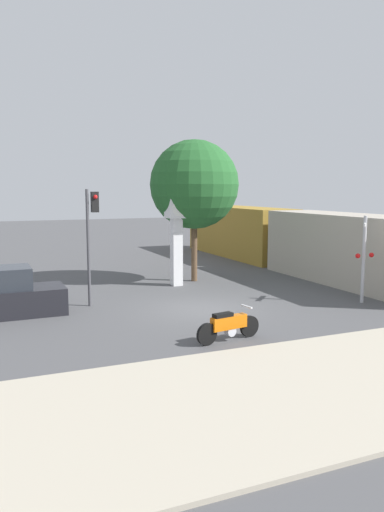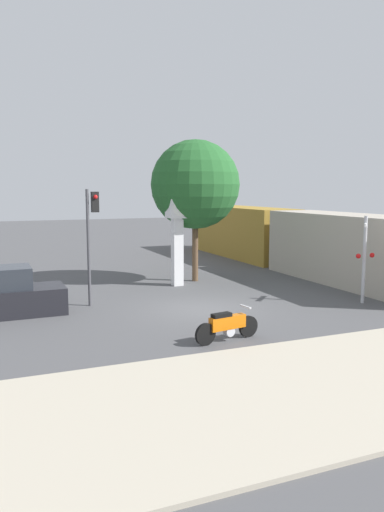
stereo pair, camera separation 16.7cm
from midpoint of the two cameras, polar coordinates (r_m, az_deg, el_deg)
The scene contains 9 objects.
ground_plane at distance 19.45m, azimuth 1.45°, elevation -6.06°, with size 120.00×120.00×0.00m, color #4C4C4F.
sidewalk_strip at distance 12.83m, azimuth 16.73°, elevation -13.49°, with size 36.00×6.00×0.10m.
motorcycle at distance 15.37m, azimuth 4.37°, elevation -7.93°, with size 2.28×0.61×1.01m.
clock_tower at distance 23.76m, azimuth -1.51°, elevation 3.50°, with size 1.09×1.09×4.36m.
freight_train at distance 29.99m, azimuth 10.98°, elevation 1.93°, with size 2.80×22.42×3.40m.
traffic_light at distance 19.92m, azimuth -11.18°, elevation 3.31°, with size 0.50×0.35×4.61m.
railroad_crossing_signal at distance 21.30m, azimuth 19.33°, elevation 0.03°, with size 0.90×0.82×3.56m.
street_tree at distance 24.87m, azimuth 0.56°, elevation 8.15°, with size 4.39×4.39×7.04m.
parked_car at distance 19.51m, azimuth -20.44°, elevation -4.25°, with size 4.22×1.85×1.80m.
Camera 2 is at (-7.63, -17.28, 4.60)m, focal length 35.00 mm.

